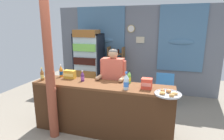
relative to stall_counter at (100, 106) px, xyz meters
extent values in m
plane|color=gray|center=(0.11, 0.84, -0.58)|extent=(7.44, 7.44, 0.00)
cube|color=slate|center=(0.11, 2.62, 0.69)|extent=(4.82, 0.12, 2.53)
cube|color=teal|center=(-0.91, 2.53, 1.06)|extent=(1.51, 0.04, 1.80)
ellipsoid|color=teal|center=(-0.91, 2.51, 0.97)|extent=(0.83, 0.10, 0.16)
cube|color=teal|center=(1.43, 2.53, 1.06)|extent=(1.21, 0.04, 1.80)
ellipsoid|color=teal|center=(1.43, 2.51, 0.97)|extent=(0.66, 0.10, 0.16)
cylinder|color=tan|center=(0.03, 2.54, 1.32)|extent=(0.22, 0.03, 0.22)
cylinder|color=white|center=(0.03, 2.52, 1.32)|extent=(0.19, 0.01, 0.19)
cube|color=beige|center=(0.31, 2.54, 1.00)|extent=(0.24, 0.02, 0.18)
cube|color=brown|center=(0.00, 0.11, 0.35)|extent=(2.56, 0.56, 0.04)
cube|color=#432715|center=(0.00, -0.15, -0.12)|extent=(2.56, 0.04, 0.91)
cube|color=#432715|center=(-1.24, 0.11, -0.12)|extent=(0.08, 0.51, 0.91)
cube|color=#432715|center=(1.24, 0.11, -0.12)|extent=(0.08, 0.51, 0.91)
cylinder|color=brown|center=(-0.79, -0.29, 0.03)|extent=(0.16, 0.16, 1.22)
cylinder|color=brown|center=(-0.79, -0.29, 1.25)|extent=(0.15, 0.15, 1.22)
ellipsoid|color=brown|center=(-0.72, -0.29, 0.33)|extent=(0.06, 0.05, 0.08)
cube|color=black|center=(-1.09, 2.27, 0.30)|extent=(0.78, 0.04, 1.76)
cube|color=black|center=(-1.46, 2.01, 0.30)|extent=(0.04, 0.56, 1.76)
cube|color=black|center=(-0.72, 2.01, 0.30)|extent=(0.04, 0.56, 1.76)
cube|color=black|center=(-1.09, 2.01, 1.16)|extent=(0.78, 0.56, 0.04)
cube|color=black|center=(-1.09, 2.01, -0.54)|extent=(0.78, 0.56, 0.08)
cube|color=silver|center=(-1.09, 1.74, 0.35)|extent=(0.72, 0.02, 1.60)
cylinder|color=#B7B7BC|center=(-0.76, 1.71, 0.30)|extent=(0.02, 0.02, 0.40)
cube|color=silver|center=(-1.09, 2.01, -0.05)|extent=(0.70, 0.48, 0.02)
cube|color=brown|center=(-1.09, 1.90, 0.06)|extent=(0.66, 0.44, 0.20)
cube|color=silver|center=(-1.09, 2.01, 0.33)|extent=(0.70, 0.48, 0.02)
cube|color=black|center=(-1.09, 1.90, 0.44)|extent=(0.66, 0.44, 0.20)
cube|color=silver|center=(-1.09, 2.01, 0.71)|extent=(0.70, 0.48, 0.02)
cube|color=#75C64C|center=(-1.09, 1.90, 0.82)|extent=(0.66, 0.44, 0.20)
cube|color=silver|center=(-1.09, 2.01, 1.08)|extent=(0.70, 0.48, 0.02)
cube|color=brown|center=(-1.09, 1.90, 1.19)|extent=(0.66, 0.44, 0.20)
cube|color=brown|center=(-0.58, 2.32, 0.11)|extent=(0.04, 0.28, 1.38)
cube|color=brown|center=(-0.14, 2.32, 0.11)|extent=(0.04, 0.28, 1.38)
cube|color=brown|center=(-0.36, 2.32, 0.59)|extent=(0.44, 0.28, 0.02)
cylinder|color=black|center=(-0.42, 2.32, 0.68)|extent=(0.06, 0.06, 0.14)
cylinder|color=black|center=(-0.29, 2.32, 0.67)|extent=(0.05, 0.05, 0.13)
cube|color=brown|center=(-0.36, 2.32, 0.18)|extent=(0.44, 0.28, 0.02)
cylinder|color=#56286B|center=(-0.42, 2.32, 0.25)|extent=(0.06, 0.06, 0.12)
cylinder|color=#56286B|center=(-0.29, 2.32, 0.26)|extent=(0.05, 0.05, 0.13)
cube|color=brown|center=(-0.36, 2.32, -0.23)|extent=(0.44, 0.28, 0.02)
cylinder|color=silver|center=(-0.42, 2.32, -0.15)|extent=(0.05, 0.05, 0.13)
cylinder|color=silver|center=(-0.29, 2.32, -0.15)|extent=(0.07, 0.07, 0.14)
cube|color=#3884D6|center=(1.08, 1.81, -0.14)|extent=(0.44, 0.44, 0.04)
cube|color=#3884D6|center=(1.08, 1.61, 0.08)|extent=(0.42, 0.04, 0.40)
cylinder|color=#3884D6|center=(1.27, 2.00, -0.36)|extent=(0.04, 0.04, 0.44)
cylinder|color=#3884D6|center=(0.89, 2.00, -0.36)|extent=(0.04, 0.04, 0.44)
cylinder|color=#3884D6|center=(1.27, 1.62, -0.36)|extent=(0.04, 0.04, 0.44)
cylinder|color=#3884D6|center=(0.89, 1.62, -0.36)|extent=(0.04, 0.04, 0.44)
cube|color=#3884D6|center=(1.28, 1.81, -0.02)|extent=(0.04, 0.40, 0.03)
cube|color=#3884D6|center=(0.88, 1.81, -0.02)|extent=(0.04, 0.40, 0.03)
cylinder|color=#28282D|center=(-0.02, 0.57, -0.18)|extent=(0.11, 0.11, 0.79)
cylinder|color=#28282D|center=(0.16, 0.57, -0.18)|extent=(0.11, 0.11, 0.79)
cube|color=#D15B47|center=(0.07, 0.57, 0.49)|extent=(0.43, 0.20, 0.56)
sphere|color=tan|center=(0.07, 0.57, 0.86)|extent=(0.19, 0.19, 0.19)
ellipsoid|color=#4C4742|center=(0.07, 0.58, 0.90)|extent=(0.18, 0.18, 0.10)
cylinder|color=#D15B47|center=(-0.16, 0.57, 0.57)|extent=(0.08, 0.08, 0.32)
cylinder|color=tan|center=(-0.16, 0.42, 0.41)|extent=(0.07, 0.26, 0.07)
sphere|color=tan|center=(-0.16, 0.29, 0.41)|extent=(0.08, 0.08, 0.08)
cylinder|color=#D15B47|center=(0.30, 0.57, 0.57)|extent=(0.08, 0.08, 0.32)
cylinder|color=tan|center=(0.30, 0.42, 0.41)|extent=(0.07, 0.26, 0.07)
sphere|color=tan|center=(0.30, 0.29, 0.41)|extent=(0.08, 0.08, 0.08)
cylinder|color=silver|center=(0.48, -0.05, 0.47)|extent=(0.09, 0.09, 0.19)
cone|color=silver|center=(0.48, -0.05, 0.60)|extent=(0.09, 0.09, 0.08)
cylinder|color=blue|center=(0.48, -0.05, 0.66)|extent=(0.04, 0.04, 0.03)
cylinder|color=blue|center=(0.48, -0.05, 0.47)|extent=(0.09, 0.09, 0.08)
cylinder|color=#75C64C|center=(0.46, 0.32, 0.45)|extent=(0.07, 0.07, 0.15)
cone|color=#75C64C|center=(0.46, 0.32, 0.56)|extent=(0.07, 0.07, 0.07)
cylinder|color=black|center=(0.46, 0.32, 0.60)|extent=(0.03, 0.03, 0.02)
cylinder|color=yellow|center=(0.46, 0.32, 0.45)|extent=(0.07, 0.07, 0.07)
cylinder|color=brown|center=(-1.18, 0.00, 0.45)|extent=(0.06, 0.06, 0.15)
cone|color=brown|center=(-1.18, 0.00, 0.56)|extent=(0.06, 0.06, 0.07)
cylinder|color=#E5CC4C|center=(-1.18, 0.00, 0.61)|extent=(0.03, 0.03, 0.02)
cylinder|color=#E5D166|center=(-1.18, 0.00, 0.45)|extent=(0.07, 0.07, 0.07)
cylinder|color=#56286B|center=(-0.41, 0.17, 0.44)|extent=(0.07, 0.07, 0.13)
cone|color=#56286B|center=(-0.41, 0.17, 0.53)|extent=(0.07, 0.07, 0.06)
cylinder|color=silver|center=(-0.41, 0.17, 0.57)|extent=(0.03, 0.03, 0.02)
cylinder|color=purple|center=(-0.41, 0.17, 0.44)|extent=(0.07, 0.07, 0.06)
cylinder|color=orange|center=(-0.97, 0.33, 0.45)|extent=(0.07, 0.07, 0.16)
cone|color=orange|center=(-0.97, 0.33, 0.57)|extent=(0.07, 0.07, 0.07)
cylinder|color=white|center=(-0.97, 0.33, 0.62)|extent=(0.03, 0.03, 0.03)
cylinder|color=#194C99|center=(-0.97, 0.33, 0.45)|extent=(0.07, 0.07, 0.07)
cube|color=#E5422D|center=(0.80, 0.09, 0.46)|extent=(0.17, 0.14, 0.18)
cube|color=#FF826D|center=(0.80, 0.02, 0.46)|extent=(0.16, 0.00, 0.06)
cube|color=gold|center=(-0.73, 0.27, 0.46)|extent=(0.23, 0.11, 0.16)
cube|color=#FFE26D|center=(-0.73, 0.21, 0.46)|extent=(0.21, 0.00, 0.06)
cylinder|color=#BCBCC1|center=(1.15, -0.11, 0.38)|extent=(0.39, 0.39, 0.02)
torus|color=#BCBCC1|center=(1.15, -0.11, 0.39)|extent=(0.41, 0.41, 0.02)
ellipsoid|color=tan|center=(1.24, -0.12, 0.41)|extent=(0.10, 0.06, 0.04)
ellipsoid|color=#A36638|center=(1.15, -0.05, 0.41)|extent=(0.08, 0.09, 0.05)
ellipsoid|color=#A36638|center=(1.06, -0.05, 0.41)|extent=(0.07, 0.08, 0.05)
ellipsoid|color=#C68947|center=(1.06, -0.16, 0.41)|extent=(0.09, 0.08, 0.05)
ellipsoid|color=#C68947|center=(1.20, -0.22, 0.41)|extent=(0.08, 0.07, 0.05)
camera|label=1|loc=(1.10, -2.87, 1.39)|focal=29.51mm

